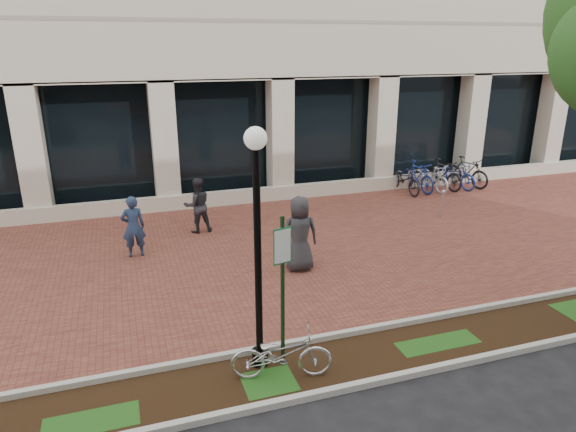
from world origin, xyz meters
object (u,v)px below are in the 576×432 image
object	(u,v)px
bike_rack_cluster	(436,175)
pedestrian_right	(300,234)
bollard	(442,203)
locked_bicycle	(282,354)
parking_sign	(283,276)
pedestrian_left	(133,227)
lamppost	(258,239)
pedestrian_mid	(197,205)

from	to	relation	value
bike_rack_cluster	pedestrian_right	bearing A→B (deg)	-153.91
pedestrian_right	bollard	bearing A→B (deg)	-153.55
locked_bicycle	bollard	world-z (taller)	bollard
locked_bicycle	pedestrian_right	bearing A→B (deg)	-9.42
locked_bicycle	parking_sign	bearing A→B (deg)	-8.15
pedestrian_left	bike_rack_cluster	xyz separation A→B (m)	(11.20, 3.13, -0.28)
lamppost	bollard	bearing A→B (deg)	37.50
parking_sign	bollard	size ratio (longest dim) A/B	3.02
parking_sign	pedestrian_mid	world-z (taller)	parking_sign
pedestrian_right	bollard	xyz separation A→B (m)	(5.69, 2.36, -0.47)
locked_bicycle	lamppost	bearing A→B (deg)	43.06
pedestrian_mid	bollard	bearing A→B (deg)	166.36
parking_sign	locked_bicycle	bearing A→B (deg)	-126.88
parking_sign	pedestrian_mid	distance (m)	7.21
pedestrian_left	pedestrian_right	xyz separation A→B (m)	(3.81, -2.14, 0.12)
locked_bicycle	pedestrian_right	xyz separation A→B (m)	(1.73, 3.99, 0.49)
locked_bicycle	pedestrian_left	xyz separation A→B (m)	(-2.08, 6.13, 0.38)
parking_sign	bollard	xyz separation A→B (m)	(7.31, 6.06, -1.26)
bike_rack_cluster	pedestrian_left	bearing A→B (deg)	-173.79
pedestrian_left	pedestrian_mid	bearing A→B (deg)	-149.19
parking_sign	locked_bicycle	xyz separation A→B (m)	(-0.12, -0.29, -1.28)
lamppost	pedestrian_left	distance (m)	6.15
locked_bicycle	pedestrian_left	size ratio (longest dim) A/B	1.03
locked_bicycle	bike_rack_cluster	xyz separation A→B (m)	(9.12, 9.26, 0.10)
pedestrian_mid	pedestrian_right	distance (m)	3.97
pedestrian_left	bollard	world-z (taller)	pedestrian_left
pedestrian_mid	bollard	world-z (taller)	pedestrian_mid
parking_sign	bike_rack_cluster	distance (m)	12.76
pedestrian_right	pedestrian_mid	bearing A→B (deg)	-56.61
lamppost	bollard	size ratio (longest dim) A/B	4.56
pedestrian_mid	pedestrian_right	world-z (taller)	pedestrian_right
pedestrian_mid	bike_rack_cluster	bearing A→B (deg)	-174.48
locked_bicycle	pedestrian_left	world-z (taller)	pedestrian_left
lamppost	pedestrian_left	xyz separation A→B (m)	(-1.83, 5.67, -1.53)
locked_bicycle	pedestrian_mid	world-z (taller)	pedestrian_mid
lamppost	locked_bicycle	xyz separation A→B (m)	(0.25, -0.46, -1.91)
lamppost	pedestrian_mid	bearing A→B (deg)	89.71
locked_bicycle	pedestrian_left	bearing A→B (deg)	32.82
bike_rack_cluster	lamppost	bearing A→B (deg)	-146.21
bollard	bike_rack_cluster	bearing A→B (deg)	59.80
locked_bicycle	pedestrian_right	distance (m)	4.38
pedestrian_left	bollard	xyz separation A→B (m)	(9.51, 0.22, -0.36)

